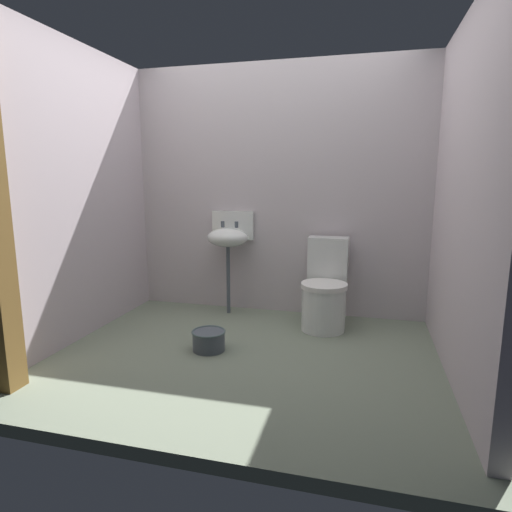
{
  "coord_description": "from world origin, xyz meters",
  "views": [
    {
      "loc": [
        0.83,
        -2.96,
        1.32
      ],
      "look_at": [
        0.0,
        0.27,
        0.7
      ],
      "focal_mm": 29.91,
      "sensor_mm": 36.0,
      "label": 1
    }
  ],
  "objects": [
    {
      "name": "bucket",
      "position": [
        -0.3,
        -0.04,
        0.08
      ],
      "size": [
        0.26,
        0.26,
        0.16
      ],
      "color": "#49515A",
      "rests_on": "ground"
    },
    {
      "name": "sink",
      "position": [
        -0.44,
        0.91,
        0.75
      ],
      "size": [
        0.42,
        0.35,
        0.99
      ],
      "color": "#49515A",
      "rests_on": "ground"
    },
    {
      "name": "wall_back",
      "position": [
        0.0,
        1.12,
        1.19
      ],
      "size": [
        3.22,
        0.1,
        2.37
      ],
      "primitive_type": "cube",
      "color": "#BFB4B9",
      "rests_on": "ground"
    },
    {
      "name": "wall_right",
      "position": [
        1.46,
        0.1,
        1.19
      ],
      "size": [
        0.1,
        2.34,
        2.37
      ],
      "primitive_type": "cube",
      "color": "beige",
      "rests_on": "ground"
    },
    {
      "name": "wall_left",
      "position": [
        -1.46,
        0.1,
        1.19
      ],
      "size": [
        0.1,
        2.34,
        2.37
      ],
      "primitive_type": "cube",
      "color": "#BCADB5",
      "rests_on": "ground"
    },
    {
      "name": "toilet_near_wall",
      "position": [
        0.51,
        0.72,
        0.32
      ],
      "size": [
        0.4,
        0.59,
        0.78
      ],
      "rotation": [
        0.0,
        0.0,
        3.13
      ],
      "color": "silver",
      "rests_on": "ground"
    },
    {
      "name": "ground_plane",
      "position": [
        0.0,
        0.0,
        -0.04
      ],
      "size": [
        3.22,
        2.54,
        0.08
      ],
      "primitive_type": "cube",
      "color": "gray"
    }
  ]
}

